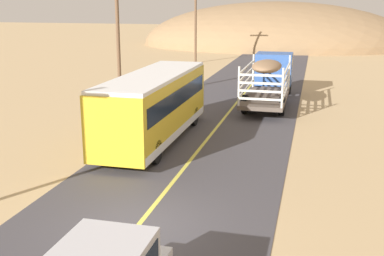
# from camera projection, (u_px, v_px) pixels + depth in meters

# --- Properties ---
(ground_plane) EXTENTS (240.00, 240.00, 0.00)m
(ground_plane) POSITION_uv_depth(u_px,v_px,m) (138.00, 226.00, 14.53)
(ground_plane) COLOR tan
(road_surface) EXTENTS (8.00, 120.00, 0.02)m
(road_surface) POSITION_uv_depth(u_px,v_px,m) (138.00, 226.00, 14.53)
(road_surface) COLOR #423F44
(road_surface) RESTS_ON ground
(road_centre_line) EXTENTS (0.16, 117.60, 0.00)m
(road_centre_line) POSITION_uv_depth(u_px,v_px,m) (138.00, 226.00, 14.53)
(road_centre_line) COLOR #D8CC4C
(road_centre_line) RESTS_ON road_surface
(livestock_truck) EXTENTS (2.53, 9.70, 3.02)m
(livestock_truck) POSITION_uv_depth(u_px,v_px,m) (271.00, 73.00, 32.56)
(livestock_truck) COLOR #3359A5
(livestock_truck) RESTS_ON road_surface
(bus) EXTENTS (2.54, 10.00, 3.21)m
(bus) POSITION_uv_depth(u_px,v_px,m) (154.00, 105.00, 22.96)
(bus) COLOR gold
(bus) RESTS_ON road_surface
(power_pole_mid) EXTENTS (2.20, 0.24, 7.82)m
(power_pole_mid) POSITION_uv_depth(u_px,v_px,m) (118.00, 37.00, 31.51)
(power_pole_mid) COLOR brown
(power_pole_mid) RESTS_ON ground
(power_pole_far) EXTENTS (2.20, 0.24, 8.18)m
(power_pole_far) POSITION_uv_depth(u_px,v_px,m) (196.00, 21.00, 51.26)
(power_pole_far) COLOR brown
(power_pole_far) RESTS_ON ground
(distant_hill) EXTENTS (39.98, 27.43, 12.74)m
(distant_hill) POSITION_uv_depth(u_px,v_px,m) (275.00, 45.00, 72.70)
(distant_hill) COLOR #8D6E4C
(distant_hill) RESTS_ON ground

